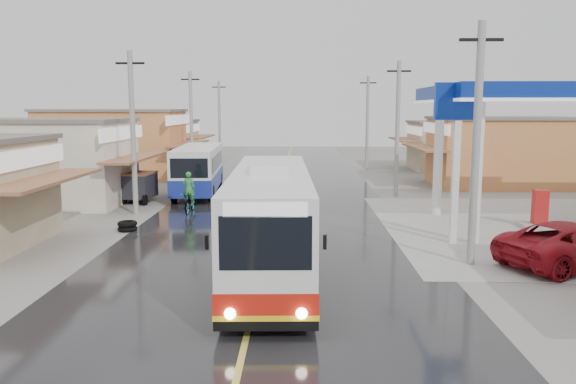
{
  "coord_description": "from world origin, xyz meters",
  "views": [
    {
      "loc": [
        1.22,
        -18.53,
        5.22
      ],
      "look_at": [
        0.78,
        2.1,
        2.15
      ],
      "focal_mm": 35.0,
      "sensor_mm": 36.0,
      "label": 1
    }
  ],
  "objects_px": {
    "jeepney": "(574,244)",
    "cyclist": "(190,199)",
    "second_bus": "(199,169)",
    "coach_bus": "(271,219)",
    "tyre_stack": "(127,226)",
    "tricycle_near": "(140,185)"
  },
  "relations": [
    {
      "from": "jeepney",
      "to": "cyclist",
      "type": "distance_m",
      "value": 17.49
    },
    {
      "from": "second_bus",
      "to": "jeepney",
      "type": "relative_size",
      "value": 1.65
    },
    {
      "from": "coach_bus",
      "to": "tyre_stack",
      "type": "distance_m",
      "value": 8.93
    },
    {
      "from": "second_bus",
      "to": "jeepney",
      "type": "xyz_separation_m",
      "value": [
        15.38,
        -15.78,
        -0.82
      ]
    },
    {
      "from": "tyre_stack",
      "to": "coach_bus",
      "type": "bearing_deg",
      "value": -42.41
    },
    {
      "from": "jeepney",
      "to": "second_bus",
      "type": "bearing_deg",
      "value": 19.78
    },
    {
      "from": "coach_bus",
      "to": "cyclist",
      "type": "xyz_separation_m",
      "value": [
        -4.64,
        10.28,
        -1.02
      ]
    },
    {
      "from": "coach_bus",
      "to": "second_bus",
      "type": "xyz_separation_m",
      "value": [
        -5.31,
        16.6,
        -0.15
      ]
    },
    {
      "from": "coach_bus",
      "to": "tyre_stack",
      "type": "bearing_deg",
      "value": 135.78
    },
    {
      "from": "jeepney",
      "to": "tyre_stack",
      "type": "relative_size",
      "value": 6.42
    },
    {
      "from": "jeepney",
      "to": "tyre_stack",
      "type": "distance_m",
      "value": 17.36
    },
    {
      "from": "tricycle_near",
      "to": "tyre_stack",
      "type": "bearing_deg",
      "value": -71.97
    },
    {
      "from": "cyclist",
      "to": "tyre_stack",
      "type": "relative_size",
      "value": 2.52
    },
    {
      "from": "coach_bus",
      "to": "second_bus",
      "type": "height_order",
      "value": "coach_bus"
    },
    {
      "from": "coach_bus",
      "to": "cyclist",
      "type": "distance_m",
      "value": 11.32
    },
    {
      "from": "second_bus",
      "to": "jeepney",
      "type": "distance_m",
      "value": 22.05
    },
    {
      "from": "coach_bus",
      "to": "jeepney",
      "type": "height_order",
      "value": "coach_bus"
    },
    {
      "from": "cyclist",
      "to": "jeepney",
      "type": "bearing_deg",
      "value": -31.61
    },
    {
      "from": "jeepney",
      "to": "tricycle_near",
      "type": "height_order",
      "value": "tricycle_near"
    },
    {
      "from": "second_bus",
      "to": "tyre_stack",
      "type": "relative_size",
      "value": 10.59
    },
    {
      "from": "second_bus",
      "to": "tricycle_near",
      "type": "distance_m",
      "value": 4.28
    },
    {
      "from": "tyre_stack",
      "to": "cyclist",
      "type": "bearing_deg",
      "value": 66.79
    }
  ]
}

